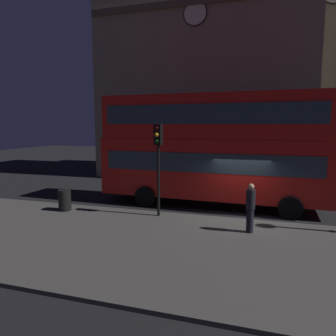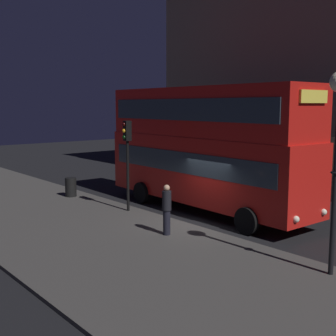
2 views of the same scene
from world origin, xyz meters
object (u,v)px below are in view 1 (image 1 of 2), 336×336
object	(u,v)px
double_decker_bus	(211,145)
pedestrian	(250,207)
traffic_light_near_kerb	(158,151)
litter_bin	(65,200)

from	to	relation	value
double_decker_bus	pedestrian	distance (m)	4.86
double_decker_bus	traffic_light_near_kerb	world-z (taller)	double_decker_bus
pedestrian	litter_bin	size ratio (longest dim) A/B	1.89
pedestrian	litter_bin	xyz separation A→B (m)	(-8.23, 0.60, -0.46)
double_decker_bus	traffic_light_near_kerb	bearing A→B (deg)	-119.77
traffic_light_near_kerb	litter_bin	size ratio (longest dim) A/B	4.10
traffic_light_near_kerb	pedestrian	distance (m)	4.41
double_decker_bus	pedestrian	bearing A→B (deg)	-60.13
traffic_light_near_kerb	litter_bin	distance (m)	4.98
litter_bin	pedestrian	bearing A→B (deg)	-4.18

